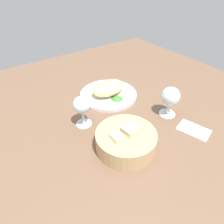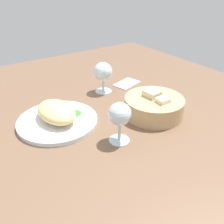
{
  "view_description": "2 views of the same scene",
  "coord_description": "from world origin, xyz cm",
  "px_view_note": "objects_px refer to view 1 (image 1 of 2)",
  "views": [
    {
      "loc": [
        39.69,
        50.36,
        49.87
      ],
      "look_at": [
        5.6,
        2.63,
        4.83
      ],
      "focal_mm": 32.24,
      "sensor_mm": 36.0,
      "label": 1
    },
    {
      "loc": [
        60.33,
        -36.1,
        42.4
      ],
      "look_at": [
        7.84,
        -0.2,
        5.32
      ],
      "focal_mm": 39.11,
      "sensor_mm": 36.0,
      "label": 2
    }
  ],
  "objects_px": {
    "bread_basket": "(126,140)",
    "wine_glass_far": "(170,97)",
    "plate": "(108,95)",
    "wine_glass_near": "(82,107)",
    "folded_napkin": "(194,130)"
  },
  "relations": [
    {
      "from": "bread_basket",
      "to": "folded_napkin",
      "type": "distance_m",
      "value": 0.27
    },
    {
      "from": "bread_basket",
      "to": "plate",
      "type": "bearing_deg",
      "value": -114.46
    },
    {
      "from": "wine_glass_near",
      "to": "wine_glass_far",
      "type": "height_order",
      "value": "same"
    },
    {
      "from": "folded_napkin",
      "to": "wine_glass_far",
      "type": "bearing_deg",
      "value": 166.59
    },
    {
      "from": "plate",
      "to": "wine_glass_far",
      "type": "xyz_separation_m",
      "value": [
        -0.11,
        0.25,
        0.07
      ]
    },
    {
      "from": "bread_basket",
      "to": "wine_glass_far",
      "type": "relative_size",
      "value": 1.62
    },
    {
      "from": "folded_napkin",
      "to": "plate",
      "type": "bearing_deg",
      "value": -177.98
    },
    {
      "from": "wine_glass_near",
      "to": "wine_glass_far",
      "type": "relative_size",
      "value": 1.0
    },
    {
      "from": "wine_glass_near",
      "to": "wine_glass_far",
      "type": "bearing_deg",
      "value": 155.19
    },
    {
      "from": "wine_glass_far",
      "to": "folded_napkin",
      "type": "height_order",
      "value": "wine_glass_far"
    },
    {
      "from": "wine_glass_near",
      "to": "bread_basket",
      "type": "bearing_deg",
      "value": 106.96
    },
    {
      "from": "wine_glass_far",
      "to": "folded_napkin",
      "type": "distance_m",
      "value": 0.14
    },
    {
      "from": "plate",
      "to": "bread_basket",
      "type": "relative_size",
      "value": 1.29
    },
    {
      "from": "plate",
      "to": "wine_glass_near",
      "type": "bearing_deg",
      "value": 29.86
    },
    {
      "from": "bread_basket",
      "to": "wine_glass_far",
      "type": "bearing_deg",
      "value": -170.28
    }
  ]
}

